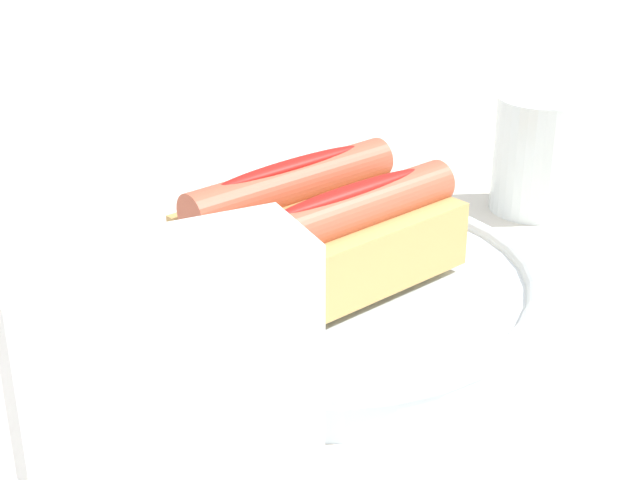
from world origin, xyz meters
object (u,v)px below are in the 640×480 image
hotdog_front (292,214)px  napkin_box (169,430)px  water_glass (537,160)px  serving_bowl (320,290)px  hotdog_back (350,243)px

hotdog_front → napkin_box: size_ratio=1.01×
water_glass → napkin_box: (0.42, 0.17, 0.03)m
napkin_box → hotdog_front: bearing=-125.0°
napkin_box → serving_bowl: bearing=-130.0°
hotdog_front → water_glass: size_ratio=1.69×
hotdog_back → water_glass: (-0.24, -0.05, -0.02)m
hotdog_back → napkin_box: (0.19, 0.11, 0.02)m
water_glass → hotdog_front: bearing=-0.1°
hotdog_back → napkin_box: bearing=31.1°
water_glass → napkin_box: size_ratio=0.60×
hotdog_front → water_glass: hotdog_front is taller
hotdog_front → hotdog_back: bearing=90.3°
hotdog_front → hotdog_back: same height
hotdog_back → napkin_box: size_ratio=1.01×
hotdog_front → napkin_box: bearing=42.0°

